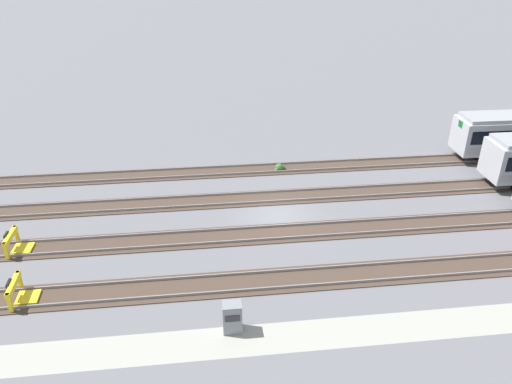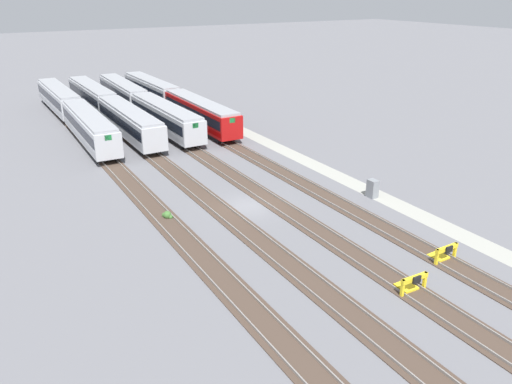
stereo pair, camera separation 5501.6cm
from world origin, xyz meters
name	(u,v)px [view 1 (the left image)]	position (x,y,z in m)	size (l,w,h in m)	color
ground_plane	(277,215)	(0.00, 0.00, 0.00)	(400.00, 400.00, 0.00)	slate
service_walkway	(314,335)	(0.00, -11.15, 0.00)	(54.00, 2.00, 0.01)	#9E9E93
rail_track_nearest	(297,279)	(0.00, -6.97, 0.04)	(90.00, 2.24, 0.21)	#47382D
rail_track_near_inner	(283,233)	(0.00, -2.32, 0.04)	(90.00, 2.24, 0.21)	#47382D
rail_track_middle	(272,197)	(0.00, 2.32, 0.04)	(90.00, 2.24, 0.21)	#47382D
rail_track_far_inner	(264,169)	(0.00, 6.97, 0.04)	(90.00, 2.24, 0.21)	#47382D
bumper_stop_nearest_track	(20,292)	(-14.40, -6.97, 0.51)	(1.35, 2.00, 1.22)	yellow
bumper_stop_near_inner_track	(16,243)	(-15.96, -2.33, 0.51)	(1.36, 2.01, 1.22)	yellow
electrical_cabinet	(232,317)	(-3.78, -10.40, 0.80)	(0.90, 0.73, 1.60)	gray
weed_clump	(280,168)	(1.21, 6.66, 0.24)	(0.92, 0.70, 0.64)	#427033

